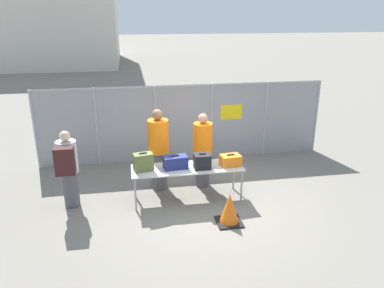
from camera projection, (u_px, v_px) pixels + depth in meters
ground_plane at (202, 202)px, 8.00m from camera, size 120.00×120.00×0.00m
fence_section at (184, 121)px, 10.00m from camera, size 7.67×0.07×2.06m
inspection_table at (187, 170)px, 7.89m from camera, size 2.34×0.73×0.75m
suitcase_olive at (143, 162)px, 7.66m from camera, size 0.43×0.31×0.39m
suitcase_navy at (175, 162)px, 7.79m from camera, size 0.52×0.32×0.29m
suitcase_black at (202, 161)px, 7.78m from camera, size 0.34×0.29×0.33m
suitcase_orange at (230, 160)px, 7.95m from camera, size 0.45×0.34×0.25m
traveler_hooded at (68, 167)px, 7.50m from camera, size 0.41×0.63×1.64m
security_worker_near at (203, 149)px, 8.49m from camera, size 0.43×0.43×1.73m
security_worker_far at (159, 149)px, 8.33m from camera, size 0.46×0.46×1.87m
utility_trailer at (244, 117)px, 12.86m from camera, size 4.05×2.32×0.70m
distant_hangar at (47, 10)px, 27.74m from camera, size 10.12×9.91×7.77m
traffic_cone at (229, 209)px, 7.14m from camera, size 0.49×0.49×0.61m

